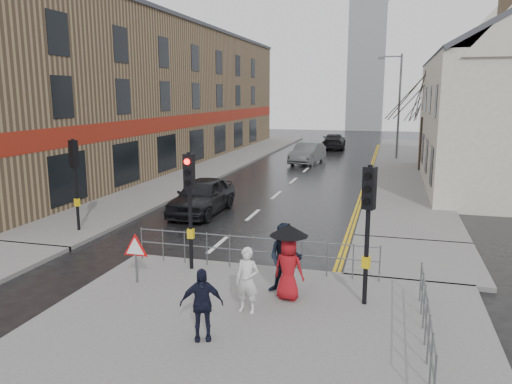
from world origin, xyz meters
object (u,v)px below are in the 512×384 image
Objects in this scene: pedestrian_a at (247,280)px; pedestrian_b at (285,259)px; pedestrian_with_umbrella at (289,257)px; car_parked at (202,196)px; pedestrian_d at (202,304)px; car_mid at (307,153)px.

pedestrian_b is (0.62, 1.33, 0.14)m from pedestrian_a.
pedestrian_with_umbrella is 10.08m from car_parked.
pedestrian_b reaches higher than car_parked.
pedestrian_a is at bearing -111.98° from pedestrian_b.
pedestrian_d is (-0.54, -1.51, -0.01)m from pedestrian_a.
car_mid is (-3.67, 25.15, -0.28)m from pedestrian_b.
pedestrian_a is at bearing 49.84° from pedestrian_d.
car_parked is (-5.41, 8.05, -0.27)m from pedestrian_b.
car_mid is at bearing 101.22° from pedestrian_b.
car_parked is at bearing 126.81° from pedestrian_b.
pedestrian_b is at bearing -74.03° from car_mid.
pedestrian_b is 0.40× the size of car_parked.
pedestrian_d is at bearing -77.19° from car_mid.
pedestrian_d is at bearing -109.19° from pedestrian_b.
car_parked is at bearing 123.51° from pedestrian_with_umbrella.
pedestrian_with_umbrella is 0.41× the size of car_parked.
pedestrian_with_umbrella reaches higher than car_parked.
car_parked is at bearing 124.37° from pedestrian_a.
pedestrian_with_umbrella is 1.25× the size of pedestrian_d.
pedestrian_d reaches higher than car_mid.
pedestrian_b is at bearing 47.28° from pedestrian_d.
pedestrian_a is 10.53m from car_parked.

